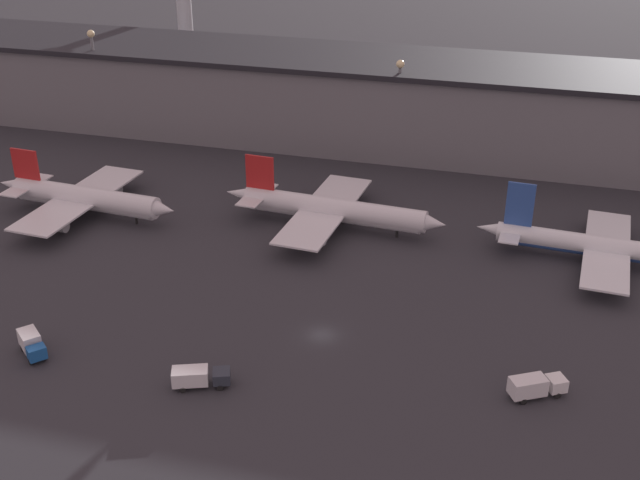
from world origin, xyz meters
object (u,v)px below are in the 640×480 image
(service_vehicle_0, at_px, (32,344))
(service_vehicle_1, at_px, (199,376))
(service_vehicle_3, at_px, (535,386))
(control_tower, at_px, (184,2))
(airplane_1, at_px, (84,198))
(airplane_3, at_px, (616,249))
(airplane_2, at_px, (331,209))

(service_vehicle_0, relative_size, service_vehicle_1, 0.78)
(service_vehicle_3, xyz_separation_m, control_tower, (-107.57, 130.20, 20.87))
(airplane_1, height_order, airplane_3, airplane_3)
(airplane_1, relative_size, service_vehicle_3, 4.98)
(control_tower, bearing_deg, service_vehicle_0, -74.79)
(service_vehicle_3, bearing_deg, service_vehicle_0, 157.54)
(airplane_3, relative_size, control_tower, 1.26)
(airplane_1, distance_m, control_tower, 99.97)
(airplane_2, distance_m, service_vehicle_0, 60.08)
(service_vehicle_1, relative_size, control_tower, 0.21)
(airplane_1, height_order, service_vehicle_1, airplane_1)
(airplane_1, xyz_separation_m, airplane_2, (47.40, 8.08, -0.08))
(service_vehicle_3, distance_m, control_tower, 170.18)
(airplane_2, height_order, airplane_3, airplane_3)
(service_vehicle_0, bearing_deg, airplane_1, 151.89)
(airplane_3, distance_m, control_tower, 150.17)
(airplane_1, relative_size, service_vehicle_1, 4.83)
(airplane_2, bearing_deg, airplane_1, -166.68)
(service_vehicle_3, relative_size, control_tower, 0.20)
(airplane_2, distance_m, service_vehicle_3, 57.80)
(airplane_3, xyz_separation_m, service_vehicle_1, (-55.37, -51.14, -1.44))
(airplane_3, bearing_deg, service_vehicle_1, -133.63)
(airplane_3, height_order, service_vehicle_1, airplane_3)
(airplane_2, height_order, service_vehicle_3, airplane_2)
(airplane_2, relative_size, service_vehicle_1, 5.35)
(airplane_1, distance_m, service_vehicle_1, 61.80)
(service_vehicle_3, bearing_deg, airplane_3, 43.88)
(service_vehicle_0, bearing_deg, airplane_3, 72.46)
(airplane_3, distance_m, service_vehicle_0, 95.81)
(service_vehicle_1, bearing_deg, airplane_1, 113.07)
(airplane_1, bearing_deg, airplane_3, 7.62)
(control_tower, bearing_deg, airplane_3, -36.74)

